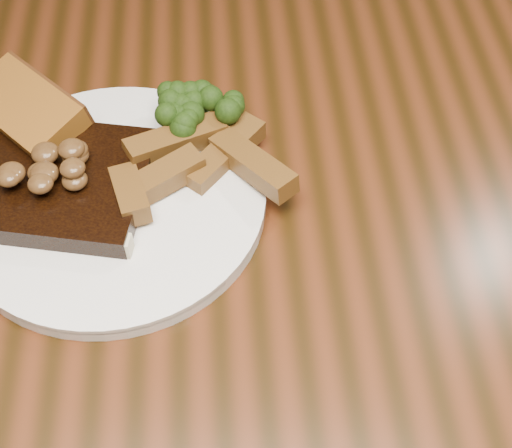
# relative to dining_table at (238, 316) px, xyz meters

# --- Properties ---
(dining_table) EXTENTS (1.60, 0.90, 0.75)m
(dining_table) POSITION_rel_dining_table_xyz_m (0.00, 0.00, 0.00)
(dining_table) COLOR #49210E
(dining_table) RESTS_ON ground
(chair_far) EXTENTS (0.47, 0.47, 0.82)m
(chair_far) POSITION_rel_dining_table_xyz_m (0.02, 0.73, -0.21)
(chair_far) COLOR black
(chair_far) RESTS_ON ground
(plate) EXTENTS (0.29, 0.29, 0.01)m
(plate) POSITION_rel_dining_table_xyz_m (-0.10, 0.07, 0.10)
(plate) COLOR white
(plate) RESTS_ON dining_table
(steak) EXTENTS (0.19, 0.16, 0.02)m
(steak) POSITION_rel_dining_table_xyz_m (-0.15, 0.07, 0.12)
(steak) COLOR black
(steak) RESTS_ON plate
(steak_bone) EXTENTS (0.15, 0.04, 0.02)m
(steak_bone) POSITION_rel_dining_table_xyz_m (-0.15, 0.02, 0.11)
(steak_bone) COLOR beige
(steak_bone) RESTS_ON plate
(mushroom_pile) EXTENTS (0.07, 0.07, 0.03)m
(mushroom_pile) POSITION_rel_dining_table_xyz_m (-0.15, 0.07, 0.14)
(mushroom_pile) COLOR #563A1B
(mushroom_pile) RESTS_ON steak
(garlic_bread) EXTENTS (0.12, 0.12, 0.02)m
(garlic_bread) POSITION_rel_dining_table_xyz_m (-0.18, 0.14, 0.12)
(garlic_bread) COLOR #91591A
(garlic_bread) RESTS_ON plate
(potato_wedges) EXTENTS (0.12, 0.12, 0.02)m
(potato_wedges) POSITION_rel_dining_table_xyz_m (-0.04, 0.08, 0.12)
(potato_wedges) COLOR brown
(potato_wedges) RESTS_ON plate
(broccoli_cluster) EXTENTS (0.07, 0.07, 0.04)m
(broccoli_cluster) POSITION_rel_dining_table_xyz_m (-0.03, 0.14, 0.12)
(broccoli_cluster) COLOR #213C0D
(broccoli_cluster) RESTS_ON plate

